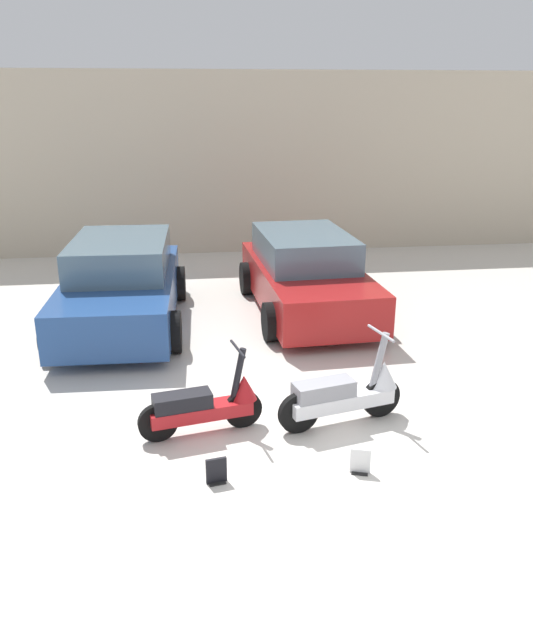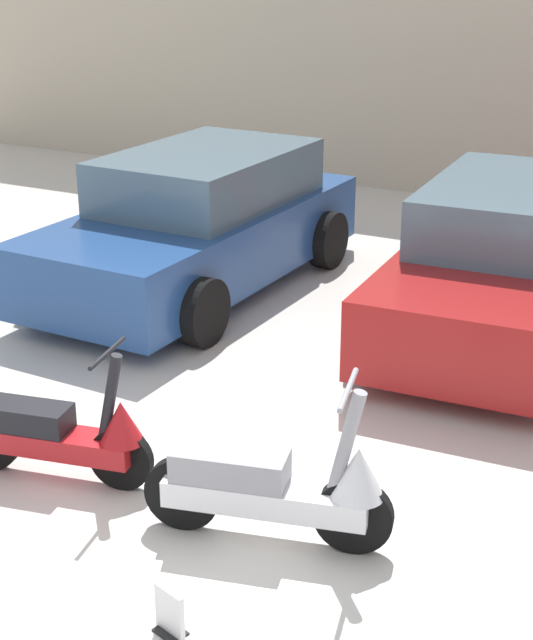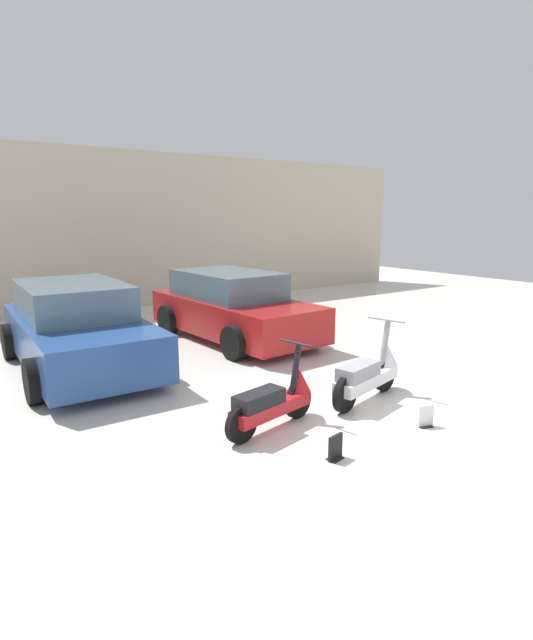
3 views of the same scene
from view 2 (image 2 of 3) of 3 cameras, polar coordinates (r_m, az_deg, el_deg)
The scene contains 6 objects.
ground_plane at distance 5.71m, azimuth -6.63°, elevation -14.19°, with size 28.00×28.00×0.00m, color silver.
scooter_front_left at distance 6.47m, azimuth -11.84°, elevation -6.43°, with size 1.35×0.57×0.95m.
scooter_front_right at distance 5.71m, azimuth 0.64°, elevation -9.59°, with size 1.46×0.65×1.04m.
car_rear_left at distance 9.81m, azimuth -3.94°, elevation 5.60°, with size 2.01×4.03×1.35m.
car_rear_center at distance 8.91m, azimuth 13.82°, elevation 3.28°, with size 2.04×3.97×1.32m.
placard_near_right_scooter at distance 5.20m, azimuth -5.65°, elevation -16.68°, with size 0.20×0.16×0.26m.
Camera 2 is at (2.71, -3.78, 3.31)m, focal length 55.00 mm.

